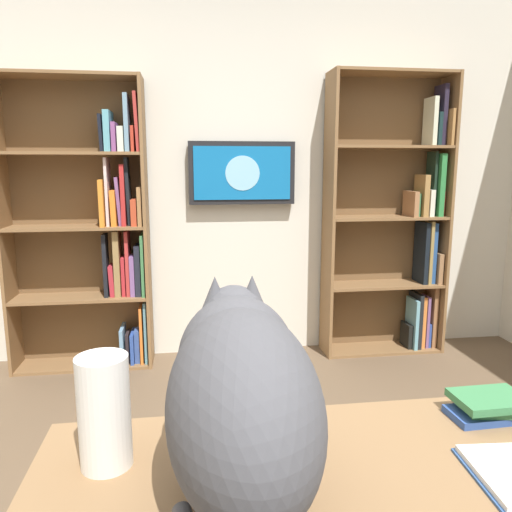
{
  "coord_description": "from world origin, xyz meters",
  "views": [
    {
      "loc": [
        0.36,
        1.4,
        1.4
      ],
      "look_at": [
        0.02,
        -1.02,
        0.95
      ],
      "focal_mm": 34.5,
      "sensor_mm": 36.0,
      "label": 1
    }
  ],
  "objects_px": {
    "bookshelf_right": "(96,228)",
    "cat": "(241,392)",
    "paper_towel_roll": "(104,412)",
    "desk_book_stack": "(491,406)",
    "bookshelf_left": "(399,224)",
    "wall_mounted_tv": "(242,173)"
  },
  "relations": [
    {
      "from": "wall_mounted_tv",
      "to": "cat",
      "type": "xyz_separation_m",
      "value": [
        0.3,
        2.66,
        -0.38
      ]
    },
    {
      "from": "bookshelf_right",
      "to": "wall_mounted_tv",
      "type": "bearing_deg",
      "value": -175.51
    },
    {
      "from": "paper_towel_roll",
      "to": "desk_book_stack",
      "type": "bearing_deg",
      "value": -175.6
    },
    {
      "from": "paper_towel_roll",
      "to": "desk_book_stack",
      "type": "relative_size",
      "value": 1.19
    },
    {
      "from": "bookshelf_left",
      "to": "wall_mounted_tv",
      "type": "distance_m",
      "value": 1.23
    },
    {
      "from": "bookshelf_left",
      "to": "cat",
      "type": "bearing_deg",
      "value": 60.36
    },
    {
      "from": "bookshelf_left",
      "to": "bookshelf_right",
      "type": "bearing_deg",
      "value": 0.0
    },
    {
      "from": "wall_mounted_tv",
      "to": "desk_book_stack",
      "type": "distance_m",
      "value": 2.56
    },
    {
      "from": "paper_towel_roll",
      "to": "desk_book_stack",
      "type": "xyz_separation_m",
      "value": [
        -0.94,
        -0.07,
        -0.09
      ]
    },
    {
      "from": "wall_mounted_tv",
      "to": "desk_book_stack",
      "type": "xyz_separation_m",
      "value": [
        -0.36,
        2.48,
        -0.56
      ]
    },
    {
      "from": "desk_book_stack",
      "to": "cat",
      "type": "bearing_deg",
      "value": 15.71
    },
    {
      "from": "bookshelf_left",
      "to": "paper_towel_roll",
      "type": "bearing_deg",
      "value": 54.68
    },
    {
      "from": "desk_book_stack",
      "to": "wall_mounted_tv",
      "type": "bearing_deg",
      "value": -81.68
    },
    {
      "from": "wall_mounted_tv",
      "to": "desk_book_stack",
      "type": "bearing_deg",
      "value": 98.32
    },
    {
      "from": "bookshelf_right",
      "to": "cat",
      "type": "distance_m",
      "value": 2.68
    },
    {
      "from": "bookshelf_left",
      "to": "paper_towel_roll",
      "type": "height_order",
      "value": "bookshelf_left"
    },
    {
      "from": "bookshelf_right",
      "to": "cat",
      "type": "height_order",
      "value": "bookshelf_right"
    },
    {
      "from": "bookshelf_right",
      "to": "desk_book_stack",
      "type": "bearing_deg",
      "value": 119.97
    },
    {
      "from": "cat",
      "to": "desk_book_stack",
      "type": "height_order",
      "value": "cat"
    },
    {
      "from": "wall_mounted_tv",
      "to": "paper_towel_roll",
      "type": "bearing_deg",
      "value": 77.17
    },
    {
      "from": "wall_mounted_tv",
      "to": "paper_towel_roll",
      "type": "relative_size",
      "value": 3.09
    },
    {
      "from": "bookshelf_left",
      "to": "desk_book_stack",
      "type": "distance_m",
      "value": 2.54
    }
  ]
}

